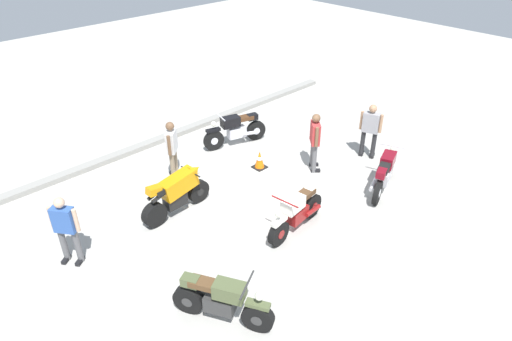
# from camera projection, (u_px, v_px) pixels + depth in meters

# --- Properties ---
(ground_plane) EXTENTS (40.00, 40.00, 0.00)m
(ground_plane) POSITION_uv_depth(u_px,v_px,m) (273.00, 196.00, 11.79)
(ground_plane) COLOR #ADAAA3
(curb_edge) EXTENTS (14.00, 0.30, 0.15)m
(curb_edge) POSITION_uv_depth(u_px,v_px,m) (172.00, 135.00, 14.59)
(curb_edge) COLOR gray
(curb_edge) RESTS_ON ground
(motorcycle_black_cruiser) EXTENTS (2.05, 0.88, 1.09)m
(motorcycle_black_cruiser) POSITION_uv_depth(u_px,v_px,m) (235.00, 129.00, 13.93)
(motorcycle_black_cruiser) COLOR black
(motorcycle_black_cruiser) RESTS_ON ground
(motorcycle_orange_sportbike) EXTENTS (1.96, 0.70, 1.14)m
(motorcycle_orange_sportbike) POSITION_uv_depth(u_px,v_px,m) (177.00, 192.00, 10.88)
(motorcycle_orange_sportbike) COLOR black
(motorcycle_orange_sportbike) RESTS_ON ground
(motorcycle_olive_vintage) EXTENTS (1.08, 1.79, 1.07)m
(motorcycle_olive_vintage) POSITION_uv_depth(u_px,v_px,m) (222.00, 301.00, 8.13)
(motorcycle_olive_vintage) COLOR black
(motorcycle_olive_vintage) RESTS_ON ground
(motorcycle_cream_vintage) EXTENTS (1.95, 0.70, 1.07)m
(motorcycle_cream_vintage) POSITION_uv_depth(u_px,v_px,m) (297.00, 212.00, 10.39)
(motorcycle_cream_vintage) COLOR black
(motorcycle_cream_vintage) RESTS_ON ground
(motorcycle_maroon_cruiser) EXTENTS (2.00, 0.91, 1.09)m
(motorcycle_maroon_cruiser) POSITION_uv_depth(u_px,v_px,m) (385.00, 172.00, 11.79)
(motorcycle_maroon_cruiser) COLOR black
(motorcycle_maroon_cruiser) RESTS_ON ground
(person_in_blue_shirt) EXTENTS (0.50, 0.56, 1.62)m
(person_in_blue_shirt) POSITION_uv_depth(u_px,v_px,m) (66.00, 226.00, 9.26)
(person_in_blue_shirt) COLOR #59595B
(person_in_blue_shirt) RESTS_ON ground
(person_in_white_shirt) EXTENTS (0.55, 0.54, 1.68)m
(person_in_white_shirt) POSITION_uv_depth(u_px,v_px,m) (172.00, 147.00, 12.06)
(person_in_white_shirt) COLOR gray
(person_in_white_shirt) RESTS_ON ground
(person_in_gray_shirt) EXTENTS (0.44, 0.63, 1.67)m
(person_in_gray_shirt) POSITION_uv_depth(u_px,v_px,m) (370.00, 128.00, 13.06)
(person_in_gray_shirt) COLOR #262628
(person_in_gray_shirt) RESTS_ON ground
(person_in_red_shirt) EXTENTS (0.54, 0.56, 1.70)m
(person_in_red_shirt) POSITION_uv_depth(u_px,v_px,m) (315.00, 138.00, 12.44)
(person_in_red_shirt) COLOR #59595B
(person_in_red_shirt) RESTS_ON ground
(traffic_cone) EXTENTS (0.36, 0.36, 0.53)m
(traffic_cone) POSITION_uv_depth(u_px,v_px,m) (260.00, 160.00, 12.87)
(traffic_cone) COLOR black
(traffic_cone) RESTS_ON ground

